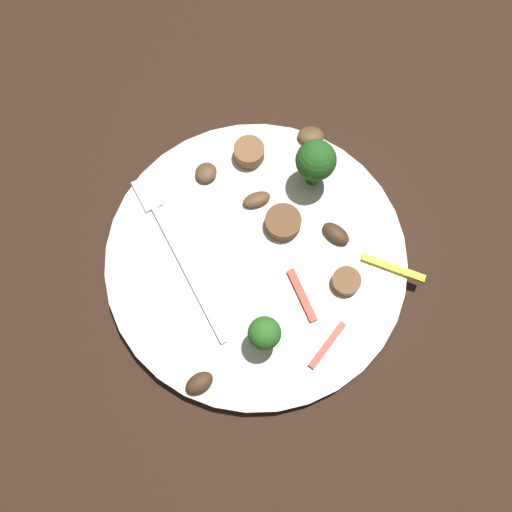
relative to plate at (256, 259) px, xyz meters
name	(u,v)px	position (x,y,z in m)	size (l,w,h in m)	color
ground_plane	(256,261)	(0.00, 0.00, -0.01)	(1.40, 1.40, 0.00)	black
plate	(256,259)	(0.00, 0.00, 0.00)	(0.28, 0.28, 0.02)	white
fork	(173,244)	(0.05, 0.06, 0.01)	(0.18, 0.02, 0.00)	silver
broccoli_floret_0	(264,334)	(-0.07, 0.03, 0.04)	(0.03, 0.03, 0.05)	#347525
broccoli_floret_1	(316,161)	(0.04, -0.09, 0.05)	(0.04, 0.04, 0.06)	#296420
sausage_slice_0	(249,152)	(0.09, -0.05, 0.02)	(0.03, 0.03, 0.02)	brown
sausage_slice_1	(346,281)	(-0.06, -0.06, 0.01)	(0.03, 0.03, 0.01)	brown
sausage_slice_2	(283,222)	(0.01, -0.04, 0.01)	(0.03, 0.03, 0.01)	brown
mushroom_0	(210,171)	(0.10, 0.00, 0.01)	(0.02, 0.02, 0.01)	brown
mushroom_1	(257,199)	(0.05, -0.03, 0.01)	(0.03, 0.01, 0.01)	brown
mushroom_2	(336,233)	(-0.02, -0.07, 0.01)	(0.03, 0.02, 0.01)	#422B19
mushroom_3	(199,383)	(-0.08, 0.10, 0.01)	(0.03, 0.02, 0.01)	#422B19
mushroom_4	(311,136)	(0.08, -0.11, 0.01)	(0.03, 0.02, 0.01)	brown
pepper_strip_0	(302,295)	(-0.05, -0.02, 0.01)	(0.05, 0.01, 0.00)	red
pepper_strip_1	(393,268)	(-0.07, -0.10, 0.01)	(0.06, 0.01, 0.00)	yellow
pepper_strip_2	(327,345)	(-0.10, -0.01, 0.01)	(0.05, 0.01, 0.00)	red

